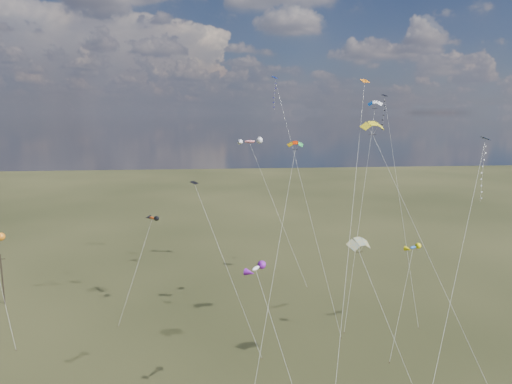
{
  "coord_description": "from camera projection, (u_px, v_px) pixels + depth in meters",
  "views": [
    {
      "loc": [
        -5.72,
        -40.15,
        29.16
      ],
      "look_at": [
        0.0,
        18.0,
        19.0
      ],
      "focal_mm": 32.0,
      "sensor_mm": 36.0,
      "label": 1
    }
  ],
  "objects": [
    {
      "name": "parafoil_striped",
      "position": [
        360.0,
        242.0,
        48.6
      ],
      "size": [
        5.27,
        13.73,
        16.37
      ],
      "color": "#DE9A05",
      "rests_on": "ground"
    },
    {
      "name": "utility_pole_near",
      "position": [
        2.0,
        278.0,
        69.97
      ],
      "size": [
        1.4,
        0.2,
        8.0
      ],
      "color": "black",
      "rests_on": "ground"
    },
    {
      "name": "diamond_navy_right",
      "position": [
        480.0,
        181.0,
        49.2
      ],
      "size": [
        15.73,
        18.68,
        26.6
      ],
      "color": "navy",
      "rests_on": "ground"
    },
    {
      "name": "diamond_black_mid",
      "position": [
        210.0,
        224.0,
        60.04
      ],
      "size": [
        8.71,
        12.07,
        20.0
      ],
      "color": "black",
      "rests_on": "ground"
    },
    {
      "name": "novelty_orange_black",
      "position": [
        152.0,
        218.0,
        68.06
      ],
      "size": [
        5.49,
        8.43,
        14.13
      ],
      "color": "#EC5312",
      "rests_on": "ground"
    },
    {
      "name": "novelty_redwhite_stripe",
      "position": [
        250.0,
        142.0,
        82.87
      ],
      "size": [
        10.95,
        12.06,
        24.73
      ],
      "color": "red",
      "rests_on": "ground"
    },
    {
      "name": "novelty_white_purple",
      "position": [
        256.0,
        269.0,
        42.9
      ],
      "size": [
        5.57,
        8.32,
        15.13
      ],
      "color": "white",
      "rests_on": "ground"
    },
    {
      "name": "parafoil_yellow",
      "position": [
        373.0,
        124.0,
        53.34
      ],
      "size": [
        10.07,
        17.18,
        28.65
      ],
      "color": "gold",
      "rests_on": "ground"
    },
    {
      "name": "parafoil_blue_white",
      "position": [
        375.0,
        104.0,
        70.71
      ],
      "size": [
        9.45,
        15.41,
        31.39
      ],
      "color": "#0E4DAE",
      "rests_on": "ground"
    },
    {
      "name": "diamond_black_high",
      "position": [
        385.0,
        123.0,
        73.84
      ],
      "size": [
        1.15,
        17.93,
        32.13
      ],
      "color": "black",
      "rests_on": "ground"
    },
    {
      "name": "diamond_orange_center",
      "position": [
        357.0,
        166.0,
        51.41
      ],
      "size": [
        10.61,
        24.48,
        33.34
      ],
      "color": "orange",
      "rests_on": "ground"
    },
    {
      "name": "diamond_navy_tall",
      "position": [
        279.0,
        108.0,
        70.27
      ],
      "size": [
        7.23,
        18.49,
        34.79
      ],
      "color": "#0B1752",
      "rests_on": "ground"
    },
    {
      "name": "parafoil_tricolor",
      "position": [
        295.0,
        144.0,
        58.74
      ],
      "size": [
        8.25,
        16.94,
        25.87
      ],
      "color": "#DDA309",
      "rests_on": "ground"
    },
    {
      "name": "novelty_blue_yellow",
      "position": [
        413.0,
        248.0,
        60.11
      ],
      "size": [
        7.0,
        8.78,
        12.09
      ],
      "color": "blue",
      "rests_on": "ground"
    }
  ]
}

